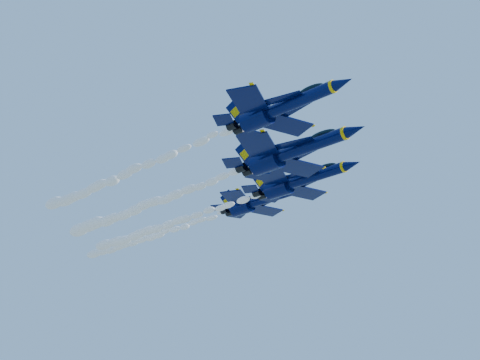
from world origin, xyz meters
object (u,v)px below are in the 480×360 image
Objects in this scene: jet_second at (290,152)px; jet_third at (298,181)px; jet_fourth at (258,201)px; jet_lead at (280,108)px.

jet_third is at bearing 119.11° from jet_second.
jet_lead is at bearing -47.88° from jet_fourth.
jet_lead is at bearing -60.53° from jet_second.
jet_fourth is (-19.32, 17.53, 3.39)m from jet_second.
jet_lead is 23.13m from jet_third.
jet_fourth is at bearing 132.12° from jet_lead.
jet_second reaches higher than jet_lead.
jet_second is at bearing -60.89° from jet_third.
jet_second is 26.31m from jet_fourth.
jet_lead is 0.86× the size of jet_second.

